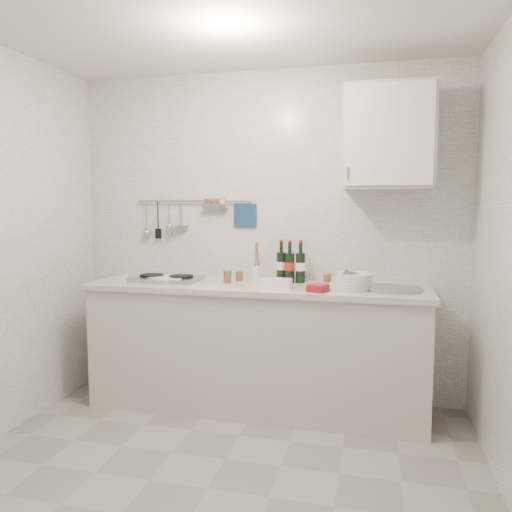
% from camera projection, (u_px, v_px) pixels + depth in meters
% --- Properties ---
extents(floor, '(3.00, 3.00, 0.00)m').
position_uv_depth(floor, '(207.00, 488.00, 2.64)').
color(floor, gray).
rests_on(floor, ground).
extents(back_wall, '(3.00, 0.02, 2.50)m').
position_uv_depth(back_wall, '(266.00, 236.00, 3.86)').
color(back_wall, silver).
rests_on(back_wall, floor).
extents(counter, '(2.44, 0.64, 0.96)m').
position_uv_depth(counter, '(257.00, 350.00, 3.65)').
color(counter, '#BDB7AF').
rests_on(counter, floor).
extents(wall_rail, '(0.98, 0.09, 0.34)m').
position_uv_depth(wall_rail, '(191.00, 213.00, 3.95)').
color(wall_rail, '#93969B').
rests_on(wall_rail, back_wall).
extents(wall_cabinet, '(0.60, 0.38, 0.70)m').
position_uv_depth(wall_cabinet, '(389.00, 137.00, 3.40)').
color(wall_cabinet, '#BDB7AF').
rests_on(wall_cabinet, back_wall).
extents(plate_stack_hob, '(0.30, 0.29, 0.04)m').
position_uv_depth(plate_stack_hob, '(167.00, 279.00, 3.73)').
color(plate_stack_hob, '#4B64AB').
rests_on(plate_stack_hob, counter).
extents(plate_stack_sink, '(0.31, 0.30, 0.12)m').
position_uv_depth(plate_stack_sink, '(351.00, 281.00, 3.39)').
color(plate_stack_sink, white).
rests_on(plate_stack_sink, counter).
extents(wine_bottles, '(0.22, 0.11, 0.31)m').
position_uv_depth(wine_bottles, '(290.00, 262.00, 3.68)').
color(wine_bottles, black).
rests_on(wine_bottles, counter).
extents(butter_dish, '(0.22, 0.12, 0.06)m').
position_uv_depth(butter_dish, '(276.00, 283.00, 3.45)').
color(butter_dish, white).
rests_on(butter_dish, counter).
extents(strawberry_punnet, '(0.15, 0.15, 0.05)m').
position_uv_depth(strawberry_punnet, '(318.00, 288.00, 3.30)').
color(strawberry_punnet, '#AE1321').
rests_on(strawberry_punnet, counter).
extents(utensil_crock, '(0.07, 0.07, 0.30)m').
position_uv_depth(utensil_crock, '(257.00, 271.00, 3.79)').
color(utensil_crock, white).
rests_on(utensil_crock, counter).
extents(jar_a, '(0.06, 0.06, 0.08)m').
position_uv_depth(jar_a, '(239.00, 275.00, 3.78)').
color(jar_a, brown).
rests_on(jar_a, counter).
extents(jar_b, '(0.06, 0.06, 0.07)m').
position_uv_depth(jar_b, '(327.00, 278.00, 3.70)').
color(jar_b, brown).
rests_on(jar_b, counter).
extents(jar_c, '(0.06, 0.06, 0.07)m').
position_uv_depth(jar_c, '(340.00, 279.00, 3.63)').
color(jar_c, brown).
rests_on(jar_c, counter).
extents(jar_d, '(0.06, 0.06, 0.10)m').
position_uv_depth(jar_d, '(227.00, 276.00, 3.66)').
color(jar_d, brown).
rests_on(jar_d, counter).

